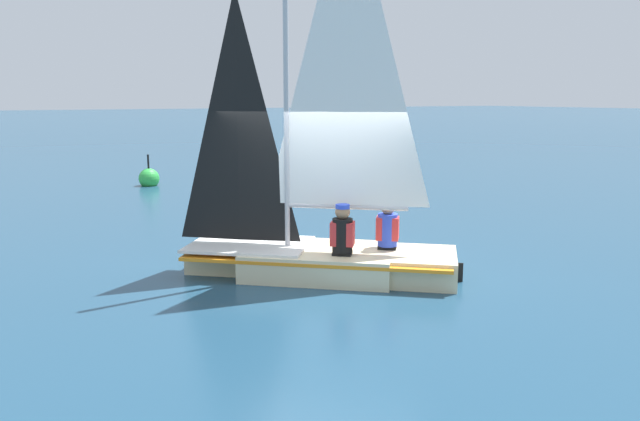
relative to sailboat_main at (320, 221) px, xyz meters
The scene contains 5 objects.
ground_plane 0.84m from the sailboat_main, 50.50° to the left, with size 260.00×260.00×0.00m, color navy.
sailboat_main is the anchor object (origin of this frame).
sailor_helm 0.53m from the sailboat_main, 14.25° to the left, with size 0.42×0.43×1.16m.
sailor_crew 1.07m from the sailboat_main, 61.89° to the left, with size 0.42×0.43×1.16m.
buoy_marker 11.14m from the sailboat_main, behind, with size 0.63×0.63×1.06m.
Camera 1 is at (8.15, -4.55, 2.72)m, focal length 35.00 mm.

